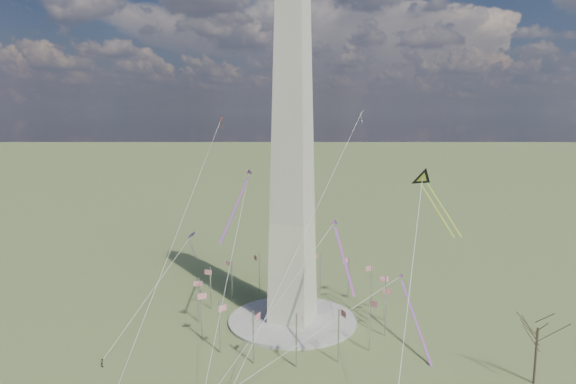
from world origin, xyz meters
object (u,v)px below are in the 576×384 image
(person_west, at_px, (103,363))
(kite_delta_black, at_px, (425,182))
(washington_monument, at_px, (293,151))
(tree_near, at_px, (538,324))

(person_west, height_order, kite_delta_black, kite_delta_black)
(washington_monument, height_order, tree_near, washington_monument)
(tree_near, distance_m, person_west, 97.55)
(tree_near, bearing_deg, person_west, -163.25)
(tree_near, height_order, person_west, tree_near)
(person_west, distance_m, kite_delta_black, 88.35)
(person_west, xyz_separation_m, kite_delta_black, (66.30, 42.49, 40.06))
(washington_monument, relative_size, tree_near, 5.24)
(person_west, bearing_deg, kite_delta_black, -127.34)
(washington_monument, distance_m, kite_delta_black, 35.13)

